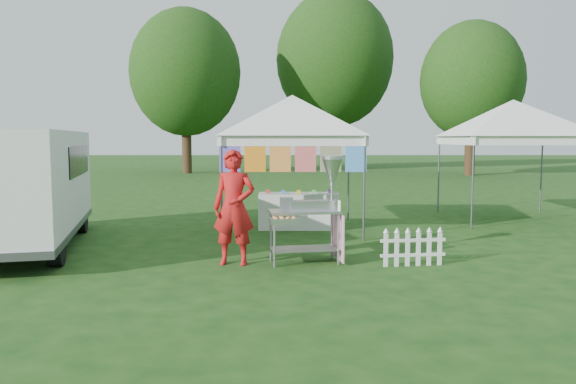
{
  "coord_description": "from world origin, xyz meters",
  "views": [
    {
      "loc": [
        -0.12,
        -9.03,
        2.04
      ],
      "look_at": [
        -0.1,
        0.82,
        1.1
      ],
      "focal_mm": 35.0,
      "sensor_mm": 36.0,
      "label": 1
    }
  ],
  "objects": [
    {
      "name": "cargo_van",
      "position": [
        -5.13,
        1.36,
        1.17
      ],
      "size": [
        3.26,
        5.58,
        2.18
      ],
      "rotation": [
        0.0,
        0.0,
        0.24
      ],
      "color": "white",
      "rests_on": "ground"
    },
    {
      "name": "tree_left",
      "position": [
        -6.0,
        24.0,
        5.83
      ],
      "size": [
        6.4,
        6.4,
        9.53
      ],
      "color": "#341B13",
      "rests_on": "ground"
    },
    {
      "name": "tree_right",
      "position": [
        10.0,
        22.0,
        5.18
      ],
      "size": [
        5.6,
        5.6,
        8.42
      ],
      "color": "#341B13",
      "rests_on": "ground"
    },
    {
      "name": "donut_cart",
      "position": [
        0.35,
        0.07,
        1.04
      ],
      "size": [
        1.28,
        1.03,
        1.76
      ],
      "rotation": [
        0.0,
        0.0,
        0.15
      ],
      "color": "gray",
      "rests_on": "ground"
    },
    {
      "name": "canopy_right",
      "position": [
        5.5,
        5.0,
        2.99
      ],
      "size": [
        4.24,
        4.24,
        3.45
      ],
      "color": "#59595E",
      "rests_on": "ground"
    },
    {
      "name": "canopy_main",
      "position": [
        0.0,
        3.49,
        2.99
      ],
      "size": [
        4.24,
        4.24,
        3.45
      ],
      "color": "#59595E",
      "rests_on": "ground"
    },
    {
      "name": "display_table",
      "position": [
        0.15,
        3.61,
        0.4
      ],
      "size": [
        1.8,
        0.7,
        0.8
      ],
      "primitive_type": "cube",
      "color": "white",
      "rests_on": "ground"
    },
    {
      "name": "vendor",
      "position": [
        -0.97,
        -0.04,
        0.93
      ],
      "size": [
        0.72,
        0.51,
        1.87
      ],
      "primitive_type": "imported",
      "rotation": [
        0.0,
        0.0,
        -0.1
      ],
      "color": "red",
      "rests_on": "ground"
    },
    {
      "name": "ground",
      "position": [
        0.0,
        0.0,
        0.0
      ],
      "size": [
        120.0,
        120.0,
        0.0
      ],
      "primitive_type": "plane",
      "color": "#153F12",
      "rests_on": "ground"
    },
    {
      "name": "picket_fence",
      "position": [
        1.9,
        -0.18,
        0.29
      ],
      "size": [
        1.07,
        0.17,
        0.56
      ],
      "rotation": [
        0.0,
        0.0,
        0.13
      ],
      "color": "white",
      "rests_on": "ground"
    },
    {
      "name": "tree_mid",
      "position": [
        3.0,
        28.0,
        7.14
      ],
      "size": [
        7.6,
        7.6,
        11.52
      ],
      "color": "#341B13",
      "rests_on": "ground"
    }
  ]
}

